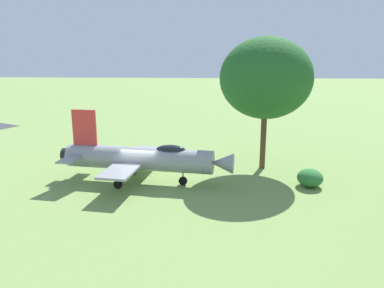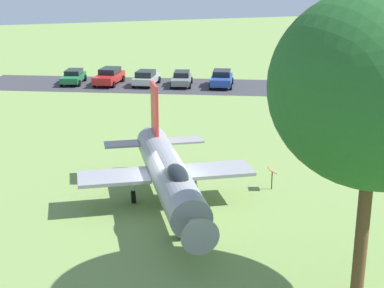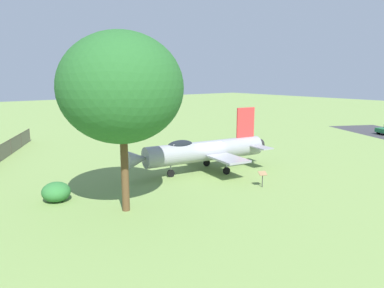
{
  "view_description": "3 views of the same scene",
  "coord_description": "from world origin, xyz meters",
  "px_view_note": "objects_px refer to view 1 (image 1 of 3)",
  "views": [
    {
      "loc": [
        -26.02,
        -4.97,
        9.4
      ],
      "look_at": [
        1.52,
        -3.7,
        2.5
      ],
      "focal_mm": 35.88,
      "sensor_mm": 36.0,
      "label": 1
    },
    {
      "loc": [
        -7.47,
        -23.56,
        10.68
      ],
      "look_at": [
        1.42,
        0.68,
        2.81
      ],
      "focal_mm": 53.53,
      "sensor_mm": 36.0,
      "label": 2
    },
    {
      "loc": [
        22.08,
        -18.42,
        7.86
      ],
      "look_at": [
        -0.48,
        -1.04,
        2.4
      ],
      "focal_mm": 33.44,
      "sensor_mm": 36.0,
      "label": 3
    }
  ],
  "objects_px": {
    "shade_tree": "(266,78)",
    "shrub_near_fence": "(310,178)",
    "display_jet": "(144,158)",
    "info_plaque": "(145,150)"
  },
  "relations": [
    {
      "from": "shade_tree",
      "to": "shrub_near_fence",
      "type": "xyz_separation_m",
      "value": [
        -4.11,
        -2.78,
        -6.55
      ]
    },
    {
      "from": "display_jet",
      "to": "shade_tree",
      "type": "relative_size",
      "value": 1.22
    },
    {
      "from": "display_jet",
      "to": "shrub_near_fence",
      "type": "height_order",
      "value": "display_jet"
    },
    {
      "from": "shade_tree",
      "to": "shrub_near_fence",
      "type": "bearing_deg",
      "value": -145.98
    },
    {
      "from": "shrub_near_fence",
      "to": "info_plaque",
      "type": "distance_m",
      "value": 13.96
    },
    {
      "from": "display_jet",
      "to": "shrub_near_fence",
      "type": "bearing_deg",
      "value": 6.95
    },
    {
      "from": "shrub_near_fence",
      "to": "info_plaque",
      "type": "bearing_deg",
      "value": 64.5
    },
    {
      "from": "info_plaque",
      "to": "display_jet",
      "type": "bearing_deg",
      "value": -170.83
    },
    {
      "from": "display_jet",
      "to": "shrub_near_fence",
      "type": "xyz_separation_m",
      "value": [
        -0.27,
        -11.67,
        -1.19
      ]
    },
    {
      "from": "display_jet",
      "to": "info_plaque",
      "type": "xyz_separation_m",
      "value": [
        5.74,
        0.93,
        -0.96
      ]
    }
  ]
}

